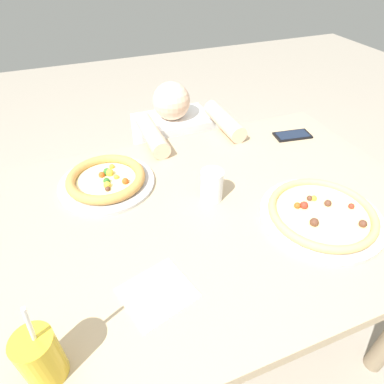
# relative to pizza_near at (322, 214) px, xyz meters

# --- Properties ---
(ground_plane) EXTENTS (8.00, 8.00, 0.00)m
(ground_plane) POSITION_rel_pizza_near_xyz_m (-0.25, 0.15, -0.77)
(ground_plane) COLOR #9E9384
(dining_table) EXTENTS (1.28, 0.93, 0.75)m
(dining_table) POSITION_rel_pizza_near_xyz_m (-0.25, 0.15, -0.12)
(dining_table) COLOR tan
(dining_table) RESTS_ON ground
(pizza_near) EXTENTS (0.36, 0.36, 0.04)m
(pizza_near) POSITION_rel_pizza_near_xyz_m (0.00, 0.00, 0.00)
(pizza_near) COLOR #B7B7BC
(pizza_near) RESTS_ON dining_table
(pizza_far) EXTENTS (0.32, 0.32, 0.04)m
(pizza_far) POSITION_rel_pizza_near_xyz_m (-0.57, 0.40, 0.00)
(pizza_far) COLOR #B7B7BC
(pizza_far) RESTS_ON dining_table
(drink_cup_colored) EXTENTS (0.08, 0.08, 0.22)m
(drink_cup_colored) POSITION_rel_pizza_near_xyz_m (-0.79, -0.17, 0.05)
(drink_cup_colored) COLOR gold
(drink_cup_colored) RESTS_ON dining_table
(water_cup_clear) EXTENTS (0.07, 0.07, 0.10)m
(water_cup_clear) POSITION_rel_pizza_near_xyz_m (-0.27, 0.21, 0.04)
(water_cup_clear) COLOR silver
(water_cup_clear) RESTS_ON dining_table
(paper_napkin) EXTENTS (0.19, 0.18, 0.00)m
(paper_napkin) POSITION_rel_pizza_near_xyz_m (-0.54, -0.07, -0.02)
(paper_napkin) COLOR white
(paper_napkin) RESTS_ON dining_table
(cell_phone) EXTENTS (0.16, 0.09, 0.01)m
(cell_phone) POSITION_rel_pizza_near_xyz_m (0.21, 0.45, -0.01)
(cell_phone) COLOR black
(cell_phone) RESTS_ON dining_table
(diner_seated) EXTENTS (0.39, 0.51, 0.89)m
(diner_seated) POSITION_rel_pizza_near_xyz_m (-0.19, 0.84, -0.36)
(diner_seated) COLOR #333847
(diner_seated) RESTS_ON ground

